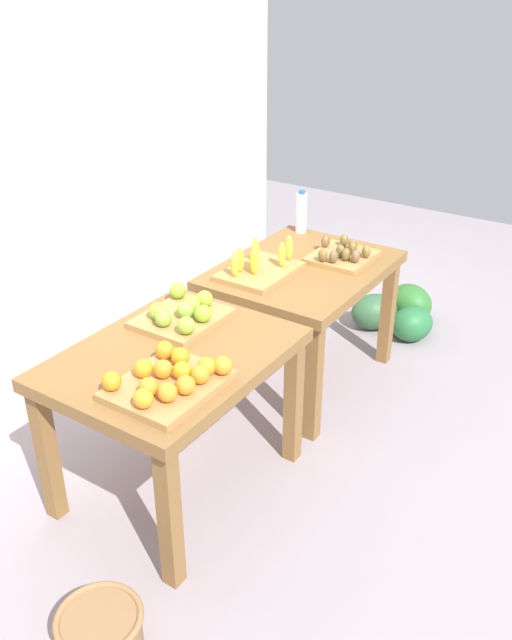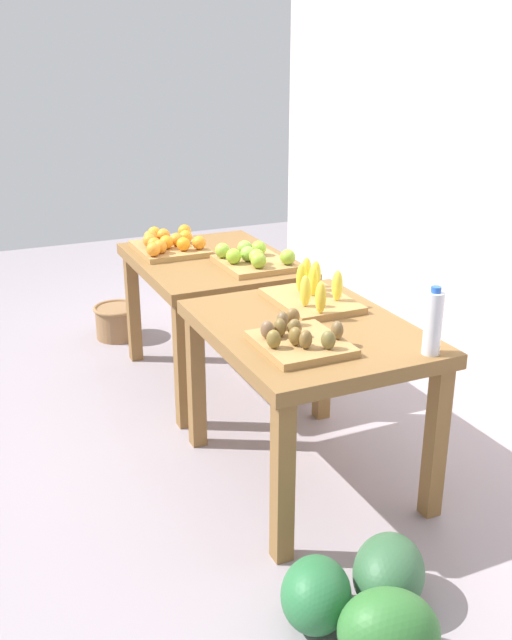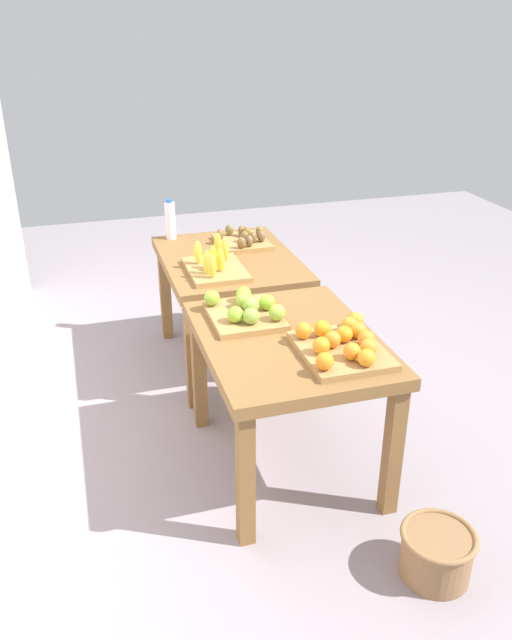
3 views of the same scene
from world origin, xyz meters
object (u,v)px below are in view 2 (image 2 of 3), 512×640
orange_bin (169,244)px  apple_bin (252,259)px  watermelon_pile (368,601)px  display_table_left (212,276)px  banana_crate (312,295)px  display_table_right (308,348)px  wicker_basket (118,321)px  kiwi_bin (299,339)px  water_bottle (433,323)px

orange_bin → apple_bin: bearing=33.8°
orange_bin → watermelon_pile: bearing=-1.8°
display_table_left → watermelon_pile: 2.10m
display_table_left → banana_crate: size_ratio=2.33×
display_table_right → orange_bin: size_ratio=2.36×
display_table_right → wicker_basket: (-1.98, -0.35, -0.51)m
kiwi_bin → wicker_basket: (-2.17, -0.20, -0.65)m
banana_crate → watermelon_pile: 1.36m
banana_crate → water_bottle: 0.70m
banana_crate → water_bottle: size_ratio=1.69×
display_table_right → water_bottle: size_ratio=3.93×
display_table_right → display_table_left: bearing=180.0°
kiwi_bin → wicker_basket: size_ratio=1.18×
orange_bin → apple_bin: apple_bin is taller
kiwi_bin → watermelon_pile: (0.71, -0.10, -0.64)m
water_bottle → watermelon_pile: size_ratio=0.41×
display_table_left → kiwi_bin: bearing=-6.3°
kiwi_bin → watermelon_pile: size_ratio=0.57×
banana_crate → kiwi_bin: 0.51m
display_table_left → orange_bin: size_ratio=2.36×
display_table_left → watermelon_pile: (2.03, -0.24, -0.50)m
kiwi_bin → wicker_basket: kiwi_bin is taller
orange_bin → kiwi_bin: (1.53, 0.03, -0.01)m
apple_bin → kiwi_bin: bearing=-14.7°
kiwi_bin → banana_crate: bearing=145.8°
watermelon_pile → banana_crate: bearing=161.3°
apple_bin → orange_bin: bearing=-146.2°
apple_bin → wicker_basket: apple_bin is taller
display_table_right → wicker_basket: size_ratio=3.35×
watermelon_pile → wicker_basket: bearing=-177.9°
wicker_basket → apple_bin: bearing=23.7°
water_bottle → wicker_basket: 2.62m
display_table_left → orange_bin: bearing=-141.7°
kiwi_bin → water_bottle: water_bottle is taller
apple_bin → wicker_basket: 1.37m
water_bottle → orange_bin: bearing=-165.9°
display_table_left → kiwi_bin: (1.31, -0.15, 0.14)m
display_table_right → orange_bin: orange_bin is taller
water_bottle → watermelon_pile: water_bottle is taller
display_table_right → orange_bin: 1.36m
display_table_left → display_table_right: size_ratio=1.00×
display_table_right → watermelon_pile: size_ratio=1.61×
display_table_right → banana_crate: banana_crate is taller
watermelon_pile → wicker_basket: watermelon_pile is taller
wicker_basket → banana_crate: bearing=15.6°
display_table_left → apple_bin: bearing=29.2°
apple_bin → banana_crate: bearing=0.3°
banana_crate → wicker_basket: 1.94m
orange_bin → kiwi_bin: bearing=1.1°
display_table_left → banana_crate: bearing=8.8°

